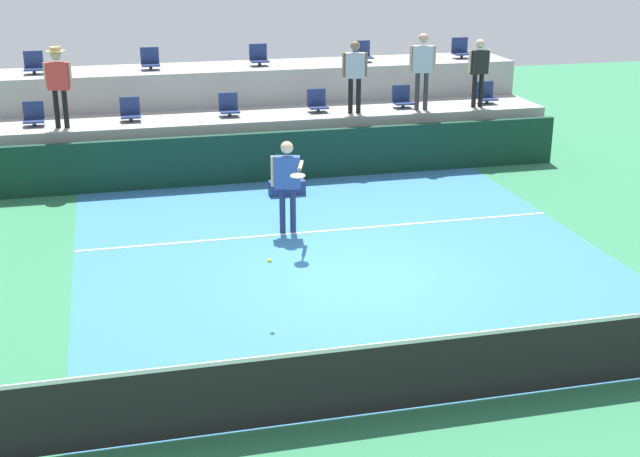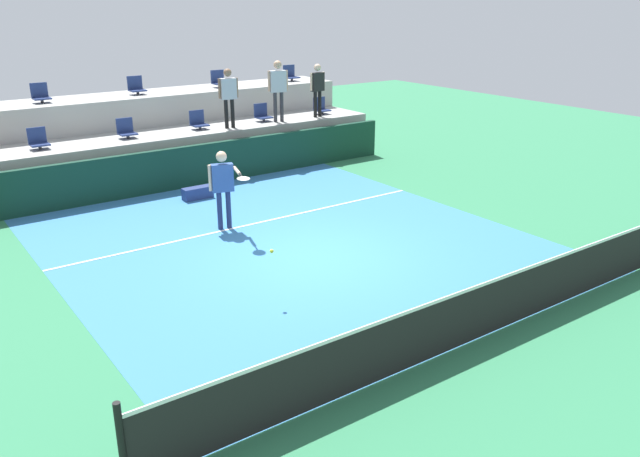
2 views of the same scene
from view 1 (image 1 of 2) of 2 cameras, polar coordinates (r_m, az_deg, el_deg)
ground_plane at (r=14.20m, az=2.56°, el=-3.31°), size 40.00×40.00×0.00m
court_inner_paint at (r=15.09m, az=1.50°, el=-1.89°), size 9.00×10.00×0.01m
court_service_line at (r=16.36m, az=0.21°, el=-0.16°), size 9.00×0.06×0.00m
tennis_net at (r=10.58m, az=8.74°, el=-8.84°), size 10.48×0.08×1.07m
sponsor_backboard at (r=19.57m, az=-2.35°, el=4.74°), size 13.00×0.16×1.10m
seating_tier_lower at (r=20.79m, az=-3.08°, el=5.81°), size 13.00×1.80×1.25m
seating_tier_upper at (r=22.43m, az=-3.98°, el=7.89°), size 13.00×1.80×2.10m
stadium_chair_lower_far_left at (r=20.26m, az=-18.10°, el=6.97°), size 0.44×0.40×0.52m
stadium_chair_lower_left at (r=20.21m, az=-12.22°, el=7.45°), size 0.44×0.40×0.52m
stadium_chair_lower_mid_left at (r=20.39m, az=-5.94°, el=7.88°), size 0.44×0.40×0.52m
stadium_chair_lower_mid_right at (r=20.77m, az=-0.18°, el=8.19°), size 0.44×0.40×0.52m
stadium_chair_lower_right at (r=21.35m, az=5.35°, el=8.41°), size 0.44×0.40×0.52m
stadium_chair_lower_far_right at (r=22.15m, az=10.72°, el=8.55°), size 0.44×0.40×0.52m
stadium_chair_upper_far_left at (r=21.89m, az=-18.10°, el=10.09°), size 0.44×0.40×0.52m
stadium_chair_upper_left at (r=21.86m, az=-10.97°, el=10.66°), size 0.44×0.40×0.52m
stadium_chair_upper_center at (r=22.15m, az=-4.00°, el=11.07°), size 0.44×0.40×0.52m
stadium_chair_upper_right at (r=22.76m, az=2.77°, el=11.31°), size 0.44×0.40×0.52m
stadium_chair_upper_far_right at (r=23.66m, az=9.12°, el=11.40°), size 0.44×0.40×0.52m
tennis_player at (r=15.98m, az=-2.12°, el=3.32°), size 0.59×1.30×1.73m
spectator_with_hat at (r=19.70m, az=-16.65°, el=9.31°), size 0.59×0.47×1.74m
spectator_in_white at (r=20.47m, az=2.28°, el=10.24°), size 0.59×0.25×1.66m
spectator_in_grey at (r=20.96m, az=6.67°, el=10.59°), size 0.61×0.29×1.79m
spectator_leaning_on_rail at (r=21.52m, az=10.28°, el=10.29°), size 0.57×0.23×1.61m
tennis_ball at (r=12.46m, az=-3.29°, el=-2.12°), size 0.07×0.07×0.07m
equipment_bag at (r=18.58m, az=-2.16°, el=2.68°), size 0.76×0.28×0.30m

